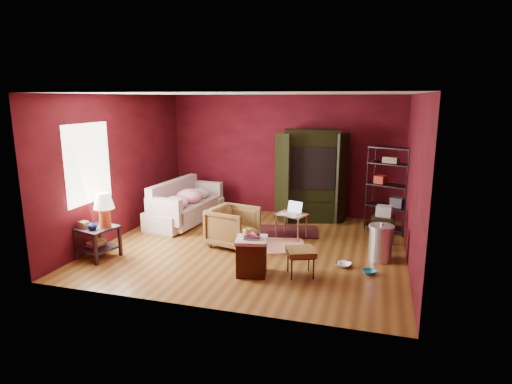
% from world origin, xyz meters
% --- Properties ---
extents(room, '(5.54, 5.04, 2.84)m').
position_xyz_m(room, '(-0.04, -0.01, 1.40)').
color(room, brown).
rests_on(room, ground).
extents(sofa, '(0.94, 2.13, 0.80)m').
position_xyz_m(sofa, '(-1.88, 1.05, 0.40)').
color(sofa, '#B7A29E').
rests_on(sofa, ground).
extents(armchair, '(0.89, 0.93, 0.81)m').
position_xyz_m(armchair, '(-0.37, -0.08, 0.41)').
color(armchair, black).
rests_on(armchair, ground).
extents(pet_bowl_steel, '(0.27, 0.14, 0.26)m').
position_xyz_m(pet_bowl_steel, '(1.72, -0.55, 0.13)').
color(pet_bowl_steel, silver).
rests_on(pet_bowl_steel, ground).
extents(pet_bowl_turquoise, '(0.22, 0.14, 0.21)m').
position_xyz_m(pet_bowl_turquoise, '(2.15, -0.74, 0.11)').
color(pet_bowl_turquoise, teal).
rests_on(pet_bowl_turquoise, ground).
extents(vase, '(0.21, 0.21, 0.16)m').
position_xyz_m(vase, '(-2.39, -1.46, 0.63)').
color(vase, '#0E1946').
rests_on(vase, side_table).
extents(mug, '(0.13, 0.11, 0.12)m').
position_xyz_m(mug, '(0.29, -1.29, 0.72)').
color(mug, '#FFFA7C').
rests_on(mug, hamper).
extents(side_table, '(0.71, 0.71, 1.15)m').
position_xyz_m(side_table, '(-2.35, -1.28, 0.69)').
color(side_table, black).
rests_on(side_table, ground).
extents(sofa_cushions, '(0.98, 2.10, 0.86)m').
position_xyz_m(sofa_cushions, '(-1.90, 1.06, 0.42)').
color(sofa_cushions, '#B7A29E').
rests_on(sofa_cushions, sofa).
extents(hamper, '(0.57, 0.57, 0.68)m').
position_xyz_m(hamper, '(0.35, -1.25, 0.31)').
color(hamper, '#3D1A0E').
rests_on(hamper, ground).
extents(footstool, '(0.55, 0.55, 0.43)m').
position_xyz_m(footstool, '(1.10, -1.09, 0.38)').
color(footstool, black).
rests_on(footstool, ground).
extents(rug_round, '(1.37, 1.37, 0.01)m').
position_xyz_m(rug_round, '(0.27, 0.29, 0.01)').
color(rug_round, white).
rests_on(rug_round, ground).
extents(rug_oriental, '(1.40, 1.07, 0.01)m').
position_xyz_m(rug_oriental, '(0.44, 1.03, 0.02)').
color(rug_oriental, '#481318').
rests_on(rug_oriental, ground).
extents(laptop_desk, '(0.68, 0.59, 0.72)m').
position_xyz_m(laptop_desk, '(0.59, 0.67, 0.45)').
color(laptop_desk, brown).
rests_on(laptop_desk, ground).
extents(tv_armoire, '(1.56, 1.10, 2.05)m').
position_xyz_m(tv_armoire, '(0.74, 2.03, 1.07)').
color(tv_armoire, black).
rests_on(tv_armoire, ground).
extents(wire_shelving, '(0.94, 0.68, 1.77)m').
position_xyz_m(wire_shelving, '(2.43, 1.65, 0.97)').
color(wire_shelving, black).
rests_on(wire_shelving, ground).
extents(small_stand, '(0.45, 0.45, 0.78)m').
position_xyz_m(small_stand, '(2.33, 0.67, 0.58)').
color(small_stand, black).
rests_on(small_stand, ground).
extents(trash_can, '(0.48, 0.48, 0.67)m').
position_xyz_m(trash_can, '(2.30, -0.07, 0.32)').
color(trash_can, white).
rests_on(trash_can, ground).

